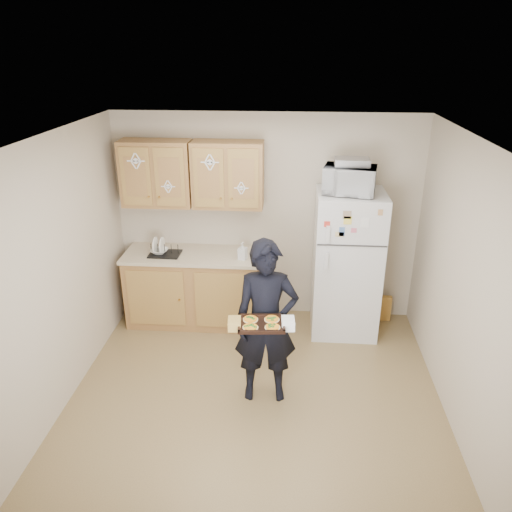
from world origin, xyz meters
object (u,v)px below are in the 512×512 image
object	(u,v)px
person	(266,323)
baking_tray	(261,325)
dish_rack	(165,249)
microwave	(349,180)
refrigerator	(346,264)

from	to	relation	value
person	baking_tray	distance (m)	0.34
baking_tray	dish_rack	bearing A→B (deg)	122.67
baking_tray	dish_rack	world-z (taller)	dish_rack
dish_rack	microwave	bearing A→B (deg)	-1.14
baking_tray	microwave	size ratio (longest dim) A/B	0.74
refrigerator	dish_rack	world-z (taller)	refrigerator
refrigerator	person	world-z (taller)	refrigerator
refrigerator	person	distance (m)	1.57
baking_tray	microwave	bearing A→B (deg)	57.07
refrigerator	dish_rack	bearing A→B (deg)	-179.76
baking_tray	microwave	world-z (taller)	microwave
refrigerator	microwave	xyz separation A→B (m)	(-0.04, -0.05, 1.00)
microwave	baking_tray	bearing A→B (deg)	-107.25
person	baking_tray	world-z (taller)	person
refrigerator	microwave	size ratio (longest dim) A/B	3.13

